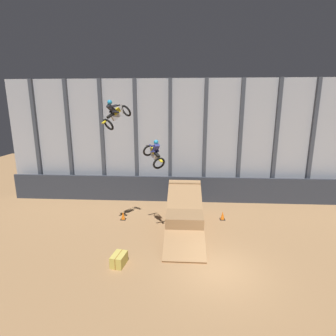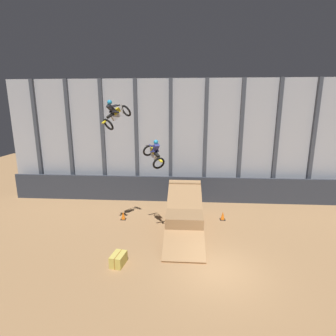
{
  "view_description": "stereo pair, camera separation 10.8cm",
  "coord_description": "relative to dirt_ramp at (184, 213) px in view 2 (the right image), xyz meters",
  "views": [
    {
      "loc": [
        -1.69,
        -11.07,
        7.52
      ],
      "look_at": [
        -2.63,
        4.75,
        3.81
      ],
      "focal_mm": 28.0,
      "sensor_mm": 36.0,
      "label": 1
    },
    {
      "loc": [
        -1.58,
        -11.06,
        7.52
      ],
      "look_at": [
        -2.63,
        4.75,
        3.81
      ],
      "focal_mm": 28.0,
      "sensor_mm": 36.0,
      "label": 2
    }
  ],
  "objects": [
    {
      "name": "ground_plane",
      "position": [
        1.57,
        -4.72,
        -0.85
      ],
      "size": [
        60.0,
        60.0,
        0.0
      ],
      "primitive_type": "plane",
      "color": "#9E754C"
    },
    {
      "name": "rider_bike_right_air",
      "position": [
        -1.76,
        -1.24,
        4.09
      ],
      "size": [
        1.52,
        1.8,
        1.67
      ],
      "rotation": [
        0.38,
        0.0,
        0.57
      ],
      "color": "black"
    },
    {
      "name": "traffic_cone_arena_edge",
      "position": [
        -4.17,
        0.65,
        -0.57
      ],
      "size": [
        0.36,
        0.36,
        0.58
      ],
      "color": "black",
      "rests_on": "ground_plane"
    },
    {
      "name": "arena_back_wall",
      "position": [
        1.57,
        5.28,
        3.98
      ],
      "size": [
        32.0,
        0.4,
        9.67
      ],
      "color": "#A3A8B2",
      "rests_on": "ground_plane"
    },
    {
      "name": "rider_bike_left_air",
      "position": [
        -3.91,
        -1.2,
        6.28
      ],
      "size": [
        1.66,
        1.73,
        1.7
      ],
      "rotation": [
        0.54,
        0.0,
        -0.73
      ],
      "color": "black"
    },
    {
      "name": "traffic_cone_near_ramp",
      "position": [
        2.61,
        1.05,
        -0.57
      ],
      "size": [
        0.36,
        0.36,
        0.58
      ],
      "color": "black",
      "rests_on": "ground_plane"
    },
    {
      "name": "dirt_ramp",
      "position": [
        0.0,
        0.0,
        0.0
      ],
      "size": [
        2.22,
        6.43,
        2.57
      ],
      "color": "#966F48",
      "rests_on": "ground_plane"
    },
    {
      "name": "hay_bale_trackside",
      "position": [
        -3.18,
        -4.57,
        -0.57
      ],
      "size": [
        0.74,
        0.99,
        0.57
      ],
      "rotation": [
        0.0,
        0.0,
        1.4
      ],
      "color": "#CCB751",
      "rests_on": "ground_plane"
    },
    {
      "name": "lower_barrier",
      "position": [
        1.57,
        4.43,
        0.18
      ],
      "size": [
        31.36,
        0.2,
        2.06
      ],
      "color": "#2D333D",
      "rests_on": "ground_plane"
    }
  ]
}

